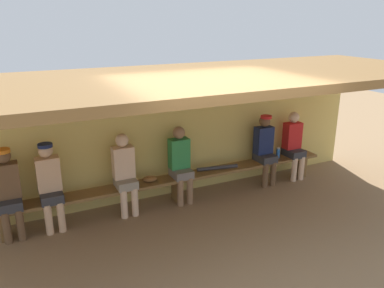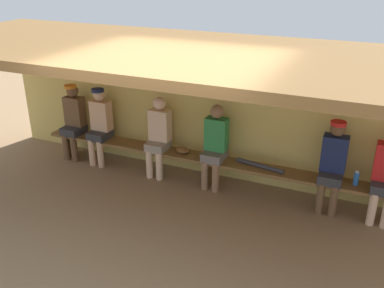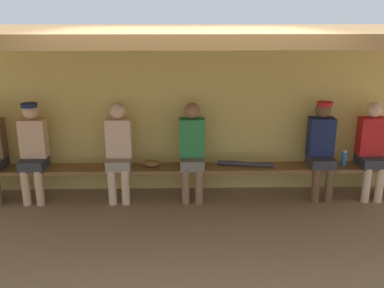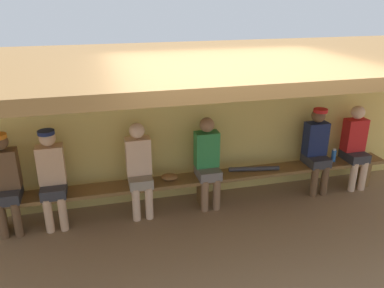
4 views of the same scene
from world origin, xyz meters
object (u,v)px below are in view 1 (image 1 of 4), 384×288
player_in_blue (50,182)px  player_rightmost (125,171)px  baseball_glove_tan (150,179)px  player_in_red (265,147)px  player_near_post (180,162)px  baseball_bat (218,168)px  bench (176,181)px  water_bottle_blue (278,153)px  player_shirtless_tan (8,189)px  player_middle (294,143)px

player_in_blue → player_rightmost: 1.14m
player_rightmost → baseball_glove_tan: player_rightmost is taller
player_in_red → player_near_post: (-1.75, -0.00, -0.02)m
baseball_glove_tan → baseball_bat: (1.29, -0.02, -0.01)m
player_in_blue → baseball_bat: 2.87m
bench → water_bottle_blue: bearing=0.5°
player_shirtless_tan → player_middle: player_shirtless_tan is taller
water_bottle_blue → baseball_glove_tan: bearing=180.0°
player_in_blue → player_near_post: (2.13, -0.00, -0.02)m
player_shirtless_tan → player_rightmost: 1.71m
player_near_post → baseball_glove_tan: 0.60m
player_shirtless_tan → player_near_post: 2.69m
player_in_red → bench: bearing=-179.9°
player_rightmost → player_shirtless_tan: bearing=180.0°
player_middle → baseball_bat: (-1.71, -0.00, -0.24)m
player_middle → baseball_glove_tan: 3.01m
baseball_glove_tan → bench: bearing=12.4°
player_shirtless_tan → player_near_post: (2.69, -0.00, -0.02)m
player_middle → baseball_bat: bearing=-179.9°
player_middle → player_rightmost: same height
bench → player_in_blue: size_ratio=4.46×
player_in_red → water_bottle_blue: size_ratio=6.37×
baseball_glove_tan → baseball_bat: baseball_glove_tan is taller
player_shirtless_tan → player_near_post: size_ratio=1.01×
player_shirtless_tan → water_bottle_blue: (4.78, 0.01, -0.19)m
player_in_red → water_bottle_blue: player_in_red is taller
baseball_glove_tan → baseball_bat: bearing=13.8°
player_in_red → player_rightmost: player_in_red is taller
bench → player_shirtless_tan: player_shirtless_tan is taller
player_in_blue → baseball_bat: (2.86, -0.00, -0.25)m
player_in_blue → player_middle: player_in_blue is taller
player_in_red → water_bottle_blue: (0.33, 0.01, -0.19)m
bench → water_bottle_blue: 2.18m
bench → player_in_blue: player_in_blue is taller
player_middle → bench: bearing=-179.9°
player_rightmost → baseball_bat: 1.73m
player_shirtless_tan → baseball_bat: size_ratio=1.76×
water_bottle_blue → player_in_blue: bearing=-179.8°
player_middle → baseball_glove_tan: player_middle is taller
player_shirtless_tan → player_rightmost: player_shirtless_tan is taller
player_middle → water_bottle_blue: player_middle is taller
player_middle → baseball_glove_tan: (-3.00, 0.02, -0.22)m
player_in_blue → water_bottle_blue: player_in_blue is taller
bench → player_in_red: bearing=0.1°
baseball_glove_tan → baseball_bat: 1.29m
player_shirtless_tan → player_rightmost: (1.71, -0.00, -0.02)m
player_shirtless_tan → bench: bearing=-0.1°
player_rightmost → baseball_glove_tan: (0.42, 0.02, -0.22)m
player_near_post → player_rightmost: same height
bench → player_middle: player_middle is taller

